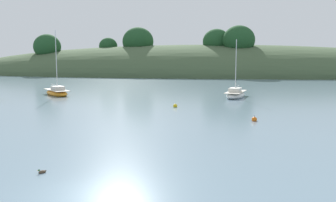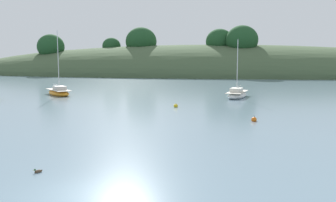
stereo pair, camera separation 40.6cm
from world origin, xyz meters
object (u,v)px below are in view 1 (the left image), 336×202
mooring_buoy_outer (254,119)px  mooring_buoy_inner (175,106)px  duck_lone_left (42,172)px  sailboat_red_portside (236,94)px  sailboat_yellow_far (57,92)px

mooring_buoy_outer → mooring_buoy_inner: size_ratio=1.00×
mooring_buoy_outer → mooring_buoy_inner: 10.34m
mooring_buoy_inner → duck_lone_left: (-3.27, -22.35, -0.07)m
duck_lone_left → mooring_buoy_outer: bearing=54.8°
sailboat_red_portside → mooring_buoy_outer: 17.47m
duck_lone_left → sailboat_yellow_far: bearing=114.1°
mooring_buoy_inner → duck_lone_left: size_ratio=1.43×
sailboat_yellow_far → mooring_buoy_outer: sailboat_yellow_far is taller
sailboat_red_portside → mooring_buoy_outer: sailboat_red_portside is taller
sailboat_red_portside → duck_lone_left: sailboat_red_portside is taller
sailboat_yellow_far → sailboat_red_portside: bearing=2.2°
sailboat_yellow_far → duck_lone_left: sailboat_yellow_far is taller
sailboat_yellow_far → mooring_buoy_inner: size_ratio=16.54×
sailboat_red_portside → duck_lone_left: 34.07m
sailboat_red_portside → mooring_buoy_inner: sailboat_red_portside is taller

